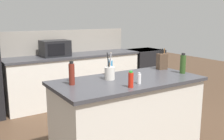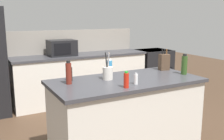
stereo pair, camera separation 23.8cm
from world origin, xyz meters
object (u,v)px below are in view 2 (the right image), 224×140
Objects in this scene: salt_shaker at (136,79)px; hot_sauce_bottle at (126,80)px; utensil_crock at (108,73)px; vinegar_bottle at (69,73)px; range_oven at (152,69)px; microwave at (62,48)px; dish_soap_bottle at (110,68)px; knife_block at (164,62)px; olive_oil_bottle at (184,65)px; soy_sauce_bottle at (70,74)px.

hot_sauce_bottle is (-0.17, -0.07, 0.02)m from salt_shaker.
utensil_crock is 1.23× the size of vinegar_bottle.
salt_shaker is at bearing -29.06° from vinegar_bottle.
range_oven is at bearing 49.61° from salt_shaker.
microwave is 1.91m from dish_soap_bottle.
knife_block is at bearing 7.72° from utensil_crock.
utensil_crock is 1.21× the size of olive_oil_bottle.
knife_block is 1.35m from soy_sauce_bottle.
utensil_crock is at bearing -93.08° from microwave.
vinegar_bottle reaches higher than hot_sauce_bottle.
soy_sauce_bottle is at bearing 165.42° from olive_oil_bottle.
dish_soap_bottle reaches higher than salt_shaker.
knife_block is at bearing 31.25° from salt_shaker.
dish_soap_bottle reaches higher than hot_sauce_bottle.
utensil_crock is (-0.11, -2.10, -0.07)m from microwave.
utensil_crock is 0.47m from vinegar_bottle.
vinegar_bottle is 0.64m from hot_sauce_bottle.
range_oven is 3.17× the size of knife_block.
soy_sauce_bottle is (0.06, 0.14, -0.04)m from vinegar_bottle.
knife_block is 0.91× the size of utensil_crock.
microwave is 2.41× the size of dish_soap_bottle.
range_oven is 4.40× the size of dish_soap_bottle.
dish_soap_bottle is 1.65× the size of salt_shaker.
olive_oil_bottle reaches higher than range_oven.
utensil_crock reaches higher than soy_sauce_bottle.
knife_block is 0.82m from dish_soap_bottle.
olive_oil_bottle is 1.45m from soy_sauce_bottle.
utensil_crock is 2.53× the size of salt_shaker.
salt_shaker reaches higher than range_oven.
dish_soap_bottle is at bearing 94.90° from salt_shaker.
olive_oil_bottle is (0.99, -0.21, 0.04)m from utensil_crock.
knife_block is at bearing -123.48° from range_oven.
knife_block is 1.64× the size of soy_sauce_bottle.
soy_sauce_bottle is at bearing 139.60° from salt_shaker.
microwave is 2.02m from soy_sauce_bottle.
olive_oil_bottle is (0.87, -0.40, 0.03)m from dish_soap_bottle.
olive_oil_bottle is at bearing -118.50° from range_oven.
vinegar_bottle is 1.48× the size of hot_sauce_bottle.
microwave is at bearing 123.14° from knife_block.
salt_shaker is (0.64, -0.36, -0.06)m from vinegar_bottle.
olive_oil_bottle is (0.05, -0.34, 0.01)m from knife_block.
dish_soap_bottle is at bearing 78.56° from hot_sauce_bottle.
salt_shaker is (0.05, -0.53, -0.04)m from dish_soap_bottle.
knife_block is at bearing -67.22° from microwave.
utensil_crock is at bearing -161.92° from knife_block.
knife_block is (-1.30, -1.97, 0.59)m from range_oven.
hot_sauce_bottle reaches higher than range_oven.
soy_sauce_bottle is at bearing 125.99° from hot_sauce_bottle.
hot_sauce_bottle and soy_sauce_bottle have the same top height.
microwave is 2.86× the size of soy_sauce_bottle.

